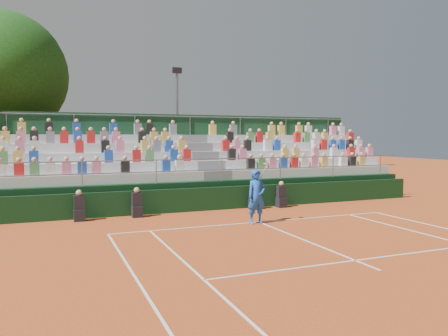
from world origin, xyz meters
name	(u,v)px	position (x,y,z in m)	size (l,w,h in m)	color
ground	(259,222)	(0.00, 0.00, 0.00)	(90.00, 90.00, 0.00)	#B74C1E
courtside_wall	(227,198)	(0.00, 3.20, 0.50)	(20.00, 0.15, 1.00)	black
line_officials	(194,202)	(-1.65, 2.75, 0.48)	(9.09, 0.40, 1.19)	black
grandstand	(202,178)	(-0.01, 6.43, 1.09)	(20.00, 5.20, 4.40)	black
tennis_player	(257,196)	(-0.21, -0.19, 1.00)	(0.91, 0.53, 2.22)	blue
tree_east	(3,75)	(-9.44, 12.76, 6.62)	(6.94, 6.94, 10.10)	#3A2215
floodlight_mast	(177,117)	(0.52, 12.78, 4.46)	(0.60, 0.25, 7.60)	gray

